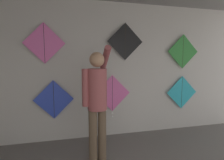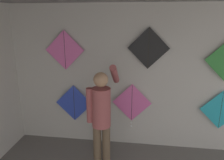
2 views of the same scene
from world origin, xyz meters
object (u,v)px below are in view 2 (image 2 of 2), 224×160
object	(u,v)px
kite_0	(74,103)
kite_1	(132,104)
shopkeeper	(101,114)
kite_2	(221,110)
kite_4	(149,48)
kite_3	(65,50)

from	to	relation	value
kite_0	kite_1	size ratio (longest dim) A/B	0.85
shopkeeper	kite_2	size ratio (longest dim) A/B	2.44
kite_0	kite_1	bearing A→B (deg)	-0.02
kite_0	kite_1	xyz separation A→B (m)	(1.17, -0.00, 0.06)
kite_4	kite_3	bearing A→B (deg)	180.00
shopkeeper	kite_3	distance (m)	1.50
shopkeeper	kite_4	bearing A→B (deg)	42.27
kite_1	kite_2	xyz separation A→B (m)	(1.66, 0.00, -0.03)
kite_3	kite_0	bearing A→B (deg)	0.00
kite_0	kite_2	size ratio (longest dim) A/B	1.00
kite_1	kite_2	size ratio (longest dim) A/B	1.18
shopkeeper	kite_3	world-z (taller)	kite_3
kite_3	kite_4	distance (m)	1.58
kite_2	kite_3	world-z (taller)	kite_3
kite_1	kite_3	world-z (taller)	kite_3
kite_2	kite_3	bearing A→B (deg)	180.00
kite_1	shopkeeper	bearing A→B (deg)	-118.01
kite_2	kite_4	size ratio (longest dim) A/B	1.00
shopkeeper	kite_2	xyz separation A→B (m)	(2.11, 0.84, -0.17)
shopkeeper	kite_1	distance (m)	0.96
kite_2	kite_3	distance (m)	3.15
shopkeeper	kite_0	world-z (taller)	shopkeeper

